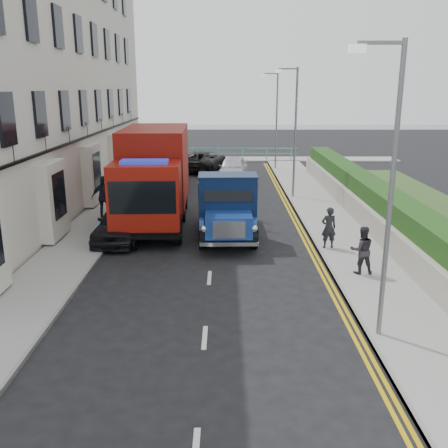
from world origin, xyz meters
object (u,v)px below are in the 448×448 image
(lamp_far, at_px, (275,115))
(red_lorry, at_px, (154,174))
(parked_car_front, at_px, (123,222))
(lamp_mid, at_px, (293,125))
(bedford_lorry, at_px, (228,211))
(pedestrian_east_near, at_px, (329,228))
(lamp_near, at_px, (387,178))

(lamp_far, relative_size, red_lorry, 0.86)
(parked_car_front, bearing_deg, lamp_mid, 48.89)
(lamp_far, distance_m, bedford_lorry, 18.50)
(red_lorry, relative_size, parked_car_front, 1.86)
(parked_car_front, relative_size, pedestrian_east_near, 2.78)
(lamp_mid, bearing_deg, bedford_lorry, -114.17)
(bedford_lorry, bearing_deg, pedestrian_east_near, -19.25)
(red_lorry, bearing_deg, lamp_far, 63.79)
(lamp_near, relative_size, bedford_lorry, 1.22)
(lamp_mid, distance_m, parked_car_front, 11.45)
(parked_car_front, bearing_deg, lamp_far, 70.35)
(lamp_near, xyz_separation_m, pedestrian_east_near, (0.22, 6.81, -3.09))
(lamp_mid, xyz_separation_m, lamp_far, (0.00, 10.00, 0.00))
(pedestrian_east_near, bearing_deg, lamp_far, -96.17)
(bedford_lorry, distance_m, pedestrian_east_near, 4.00)
(pedestrian_east_near, bearing_deg, bedford_lorry, -25.04)
(pedestrian_east_near, bearing_deg, parked_car_front, -17.09)
(lamp_mid, relative_size, lamp_far, 1.00)
(lamp_near, xyz_separation_m, red_lorry, (-6.83, 10.81, -1.75))
(lamp_near, distance_m, red_lorry, 12.90)
(parked_car_front, bearing_deg, pedestrian_east_near, -6.24)
(lamp_far, height_order, pedestrian_east_near, lamp_far)
(lamp_far, height_order, parked_car_front, lamp_far)
(lamp_mid, relative_size, parked_car_front, 1.60)
(pedestrian_east_near, bearing_deg, lamp_near, 81.30)
(red_lorry, bearing_deg, parked_car_front, -112.50)
(lamp_near, relative_size, pedestrian_east_near, 4.46)
(lamp_mid, distance_m, pedestrian_east_near, 9.70)
(lamp_mid, distance_m, lamp_far, 10.00)
(lamp_mid, bearing_deg, parked_car_front, -135.13)
(lamp_mid, height_order, red_lorry, lamp_mid)
(lamp_far, distance_m, parked_car_front, 19.64)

